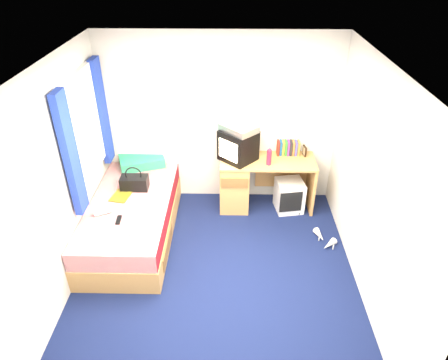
{
  "coord_description": "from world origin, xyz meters",
  "views": [
    {
      "loc": [
        0.16,
        -3.35,
        3.39
      ],
      "look_at": [
        0.08,
        0.7,
        0.87
      ],
      "focal_mm": 32.0,
      "sensor_mm": 36.0,
      "label": 1
    }
  ],
  "objects_px": {
    "colour_swatch_fan": "(123,233)",
    "white_heels": "(324,240)",
    "towel": "(142,209)",
    "pillow": "(142,161)",
    "crt_tv": "(238,146)",
    "pink_water_bottle": "(269,158)",
    "remote_control": "(119,220)",
    "vcr": "(239,128)",
    "desk": "(247,181)",
    "bed": "(132,219)",
    "aerosol_can": "(256,152)",
    "handbag": "(134,182)",
    "water_bottle": "(103,212)",
    "magazine": "(121,196)",
    "picture_frame": "(305,151)",
    "storage_cube": "(289,195)"
  },
  "relations": [
    {
      "from": "pink_water_bottle",
      "to": "remote_control",
      "type": "distance_m",
      "value": 2.08
    },
    {
      "from": "colour_swatch_fan",
      "to": "white_heels",
      "type": "xyz_separation_m",
      "value": [
        2.41,
        0.53,
        -0.51
      ]
    },
    {
      "from": "colour_swatch_fan",
      "to": "water_bottle",
      "type": "bearing_deg",
      "value": 132.1
    },
    {
      "from": "bed",
      "to": "colour_swatch_fan",
      "type": "bearing_deg",
      "value": -84.55
    },
    {
      "from": "vcr",
      "to": "white_heels",
      "type": "xyz_separation_m",
      "value": [
        1.11,
        -0.83,
        -1.17
      ]
    },
    {
      "from": "remote_control",
      "to": "colour_swatch_fan",
      "type": "bearing_deg",
      "value": -70.68
    },
    {
      "from": "remote_control",
      "to": "pillow",
      "type": "bearing_deg",
      "value": 85.02
    },
    {
      "from": "crt_tv",
      "to": "bed",
      "type": "bearing_deg",
      "value": -108.87
    },
    {
      "from": "pillow",
      "to": "vcr",
      "type": "bearing_deg",
      "value": -7.34
    },
    {
      "from": "bed",
      "to": "aerosol_can",
      "type": "height_order",
      "value": "aerosol_can"
    },
    {
      "from": "picture_frame",
      "to": "aerosol_can",
      "type": "distance_m",
      "value": 0.68
    },
    {
      "from": "magazine",
      "to": "remote_control",
      "type": "distance_m",
      "value": 0.51
    },
    {
      "from": "pillow",
      "to": "pink_water_bottle",
      "type": "distance_m",
      "value": 1.83
    },
    {
      "from": "bed",
      "to": "vcr",
      "type": "bearing_deg",
      "value": 28.72
    },
    {
      "from": "desk",
      "to": "magazine",
      "type": "relative_size",
      "value": 4.64
    },
    {
      "from": "crt_tv",
      "to": "colour_swatch_fan",
      "type": "height_order",
      "value": "crt_tv"
    },
    {
      "from": "bed",
      "to": "pillow",
      "type": "xyz_separation_m",
      "value": [
        -0.02,
        0.92,
        0.34
      ]
    },
    {
      "from": "white_heels",
      "to": "towel",
      "type": "bearing_deg",
      "value": -176.74
    },
    {
      "from": "magazine",
      "to": "water_bottle",
      "type": "xyz_separation_m",
      "value": [
        -0.13,
        -0.38,
        0.03
      ]
    },
    {
      "from": "bed",
      "to": "pink_water_bottle",
      "type": "height_order",
      "value": "pink_water_bottle"
    },
    {
      "from": "towel",
      "to": "white_heels",
      "type": "height_order",
      "value": "towel"
    },
    {
      "from": "magazine",
      "to": "water_bottle",
      "type": "bearing_deg",
      "value": -108.56
    },
    {
      "from": "towel",
      "to": "white_heels",
      "type": "bearing_deg",
      "value": 3.26
    },
    {
      "from": "vcr",
      "to": "aerosol_can",
      "type": "distance_m",
      "value": 0.46
    },
    {
      "from": "vcr",
      "to": "colour_swatch_fan",
      "type": "relative_size",
      "value": 2.07
    },
    {
      "from": "bed",
      "to": "remote_control",
      "type": "bearing_deg",
      "value": -96.1
    },
    {
      "from": "storage_cube",
      "to": "handbag",
      "type": "height_order",
      "value": "handbag"
    },
    {
      "from": "vcr",
      "to": "colour_swatch_fan",
      "type": "bearing_deg",
      "value": -88.01
    },
    {
      "from": "towel",
      "to": "handbag",
      "type": "bearing_deg",
      "value": 111.02
    },
    {
      "from": "desk",
      "to": "towel",
      "type": "bearing_deg",
      "value": -143.17
    },
    {
      "from": "vcr",
      "to": "colour_swatch_fan",
      "type": "height_order",
      "value": "vcr"
    },
    {
      "from": "white_heels",
      "to": "pillow",
      "type": "bearing_deg",
      "value": 157.92
    },
    {
      "from": "colour_swatch_fan",
      "to": "aerosol_can",
      "type": "bearing_deg",
      "value": 42.35
    },
    {
      "from": "pillow",
      "to": "desk",
      "type": "xyz_separation_m",
      "value": [
        1.5,
        -0.18,
        -0.2
      ]
    },
    {
      "from": "pillow",
      "to": "remote_control",
      "type": "xyz_separation_m",
      "value": [
        -0.02,
        -1.3,
        -0.06
      ]
    },
    {
      "from": "pink_water_bottle",
      "to": "towel",
      "type": "distance_m",
      "value": 1.78
    },
    {
      "from": "colour_swatch_fan",
      "to": "remote_control",
      "type": "relative_size",
      "value": 1.38
    },
    {
      "from": "desk",
      "to": "crt_tv",
      "type": "distance_m",
      "value": 0.57
    },
    {
      "from": "pillow",
      "to": "remote_control",
      "type": "height_order",
      "value": "pillow"
    },
    {
      "from": "aerosol_can",
      "to": "handbag",
      "type": "xyz_separation_m",
      "value": [
        -1.6,
        -0.49,
        -0.2
      ]
    },
    {
      "from": "handbag",
      "to": "magazine",
      "type": "xyz_separation_m",
      "value": [
        -0.14,
        -0.19,
        -0.09
      ]
    },
    {
      "from": "white_heels",
      "to": "vcr",
      "type": "bearing_deg",
      "value": 143.23
    },
    {
      "from": "handbag",
      "to": "water_bottle",
      "type": "xyz_separation_m",
      "value": [
        -0.27,
        -0.56,
        -0.06
      ]
    },
    {
      "from": "magazine",
      "to": "white_heels",
      "type": "relative_size",
      "value": 0.69
    },
    {
      "from": "pink_water_bottle",
      "to": "towel",
      "type": "bearing_deg",
      "value": -152.13
    },
    {
      "from": "pillow",
      "to": "handbag",
      "type": "height_order",
      "value": "handbag"
    },
    {
      "from": "water_bottle",
      "to": "remote_control",
      "type": "height_order",
      "value": "water_bottle"
    },
    {
      "from": "handbag",
      "to": "water_bottle",
      "type": "distance_m",
      "value": 0.63
    },
    {
      "from": "aerosol_can",
      "to": "crt_tv",
      "type": "bearing_deg",
      "value": -168.48
    },
    {
      "from": "aerosol_can",
      "to": "water_bottle",
      "type": "bearing_deg",
      "value": -150.52
    }
  ]
}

